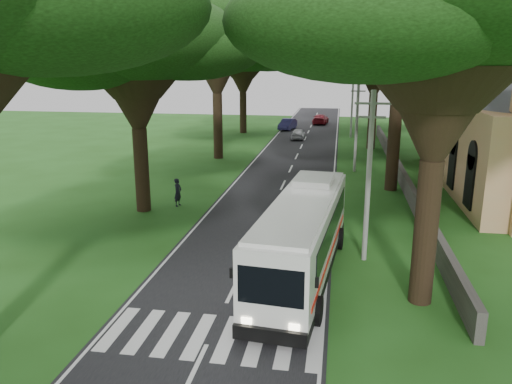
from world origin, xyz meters
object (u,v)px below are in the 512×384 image
object	(u,v)px
distant_car_b	(288,124)
distant_car_c	(321,119)
pole_mid	(357,123)
coach_bus	(303,235)
pole_near	(369,175)
pedestrian	(178,192)
distant_car_a	(298,134)
pole_far	(352,103)

from	to	relation	value
distant_car_b	distant_car_c	distance (m)	8.33
pole_mid	coach_bus	size ratio (longest dim) A/B	0.66
pole_near	pole_mid	size ratio (longest dim) A/B	1.00
distant_car_c	pedestrian	size ratio (longest dim) A/B	2.71
coach_bus	distant_car_a	distance (m)	39.93
pole_mid	pole_far	world-z (taller)	same
pole_mid	distant_car_a	xyz separation A→B (m)	(-6.30, 17.39, -3.50)
pole_near	coach_bus	xyz separation A→B (m)	(-2.79, -2.37, -2.27)
distant_car_c	distant_car_a	bearing A→B (deg)	87.47
pole_near	pole_mid	world-z (taller)	same
pedestrian	coach_bus	bearing A→B (deg)	-124.63
pole_near	distant_car_a	bearing A→B (deg)	99.56
pole_near	distant_car_c	distance (m)	53.27
pole_near	pole_far	bearing A→B (deg)	90.00
distant_car_c	coach_bus	bearing A→B (deg)	96.41
pole_mid	pedestrian	xyz separation A→B (m)	(-11.66, -12.65, -3.26)
pole_near	pole_far	distance (m)	40.00
pole_mid	distant_car_b	bearing A→B (deg)	108.23
distant_car_b	pole_mid	bearing A→B (deg)	-61.37
pole_near	pedestrian	distance (m)	14.16
pole_near	coach_bus	size ratio (longest dim) A/B	0.66
distant_car_a	pedestrian	size ratio (longest dim) A/B	2.07
pole_far	distant_car_a	world-z (taller)	pole_far
pole_far	pole_mid	bearing A→B (deg)	-90.00
pole_mid	distant_car_c	bearing A→B (deg)	97.37
pole_near	distant_car_a	distance (m)	38.08
pole_near	pedestrian	xyz separation A→B (m)	(-11.66, 7.35, -3.26)
distant_car_c	pedestrian	distance (m)	46.23
pole_near	distant_car_c	bearing A→B (deg)	94.61
pedestrian	distant_car_a	bearing A→B (deg)	2.86
distant_car_a	distant_car_c	size ratio (longest dim) A/B	0.76
pole_far	distant_car_a	distance (m)	7.67
pole_far	distant_car_b	world-z (taller)	pole_far
distant_car_b	pedestrian	world-z (taller)	pedestrian
distant_car_a	pole_mid	bearing A→B (deg)	110.91
pole_far	pedestrian	xyz separation A→B (m)	(-11.66, -32.65, -3.26)
pole_mid	distant_car_a	bearing A→B (deg)	109.92
pole_mid	distant_car_c	size ratio (longest dim) A/B	1.61
coach_bus	distant_car_a	world-z (taller)	coach_bus
pole_mid	distant_car_c	world-z (taller)	pole_mid
pole_near	distant_car_b	size ratio (longest dim) A/B	1.79
coach_bus	distant_car_b	size ratio (longest dim) A/B	2.73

